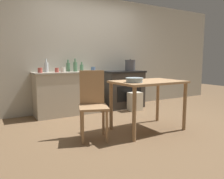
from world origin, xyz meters
TOP-DOWN VIEW (x-y plane):
  - ground_plane at (0.00, 0.00)m, footprint 14.00×14.00m
  - wall_back at (0.00, 1.58)m, footprint 8.00×0.07m
  - counter_cabinet at (-0.60, 1.30)m, footprint 1.34×0.52m
  - stove at (0.79, 1.29)m, footprint 0.97×0.56m
  - work_table at (0.18, -0.35)m, footprint 1.10×0.73m
  - chair at (-0.74, -0.23)m, footprint 0.51×0.51m
  - flour_sack at (0.83, 0.87)m, footprint 0.30×0.21m
  - stock_pot at (0.94, 1.23)m, footprint 0.25×0.25m
  - mixing_bowl_large at (-0.16, -0.44)m, footprint 0.26×0.26m
  - bottle_far_left at (-0.51, 1.44)m, footprint 0.08×0.08m
  - bottle_left at (-0.98, 1.41)m, footprint 0.08×0.08m
  - bottle_mid_left at (-0.22, 1.40)m, footprint 0.08×0.08m
  - bottle_center_left at (-0.38, 1.37)m, footprint 0.08×0.08m
  - cup_center at (-0.69, 1.24)m, footprint 0.09×0.09m
  - cup_center_right at (-1.14, 1.23)m, footprint 0.09×0.09m
  - cup_mid_right at (-0.81, 1.24)m, footprint 0.08×0.08m
  - cup_right at (-0.06, 1.16)m, footprint 0.09×0.09m

SIDE VIEW (x-z plane):
  - ground_plane at x=0.00m, z-range 0.00..0.00m
  - flour_sack at x=0.83m, z-range 0.00..0.41m
  - stove at x=0.79m, z-range 0.00..0.88m
  - counter_cabinet at x=-0.60m, z-range 0.00..0.89m
  - chair at x=-0.74m, z-range 0.03..1.01m
  - work_table at x=0.18m, z-range 0.28..1.08m
  - mixing_bowl_large at x=-0.16m, z-range 0.80..0.87m
  - cup_mid_right at x=-0.81m, z-range 0.89..0.98m
  - cup_center_right at x=-1.14m, z-range 0.89..0.98m
  - cup_right at x=-0.06m, z-range 0.89..0.98m
  - cup_center at x=-0.69m, z-range 0.89..0.99m
  - bottle_mid_left at x=-0.22m, z-range 0.87..1.06m
  - bottle_far_left at x=-0.51m, z-range 0.86..1.11m
  - bottle_left at x=-0.98m, z-range 0.86..1.13m
  - bottle_center_left at x=-0.38m, z-range 0.86..1.13m
  - stock_pot at x=0.94m, z-range 0.87..1.15m
  - wall_back at x=0.00m, z-range 0.00..2.55m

